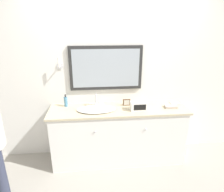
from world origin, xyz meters
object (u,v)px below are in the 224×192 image
(soap_bottle, at_px, (66,101))
(appliance_box, at_px, (139,106))
(sink_basin, at_px, (96,109))
(picture_frame, at_px, (127,102))

(soap_bottle, relative_size, appliance_box, 0.78)
(appliance_box, bearing_deg, sink_basin, 174.91)
(sink_basin, xyz_separation_m, appliance_box, (0.61, -0.05, 0.04))
(sink_basin, height_order, appliance_box, sink_basin)
(sink_basin, height_order, picture_frame, sink_basin)
(appliance_box, bearing_deg, soap_bottle, 167.48)
(appliance_box, relative_size, picture_frame, 2.14)
(sink_basin, bearing_deg, appliance_box, -5.09)
(soap_bottle, bearing_deg, sink_basin, -21.89)
(picture_frame, bearing_deg, sink_basin, -165.01)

